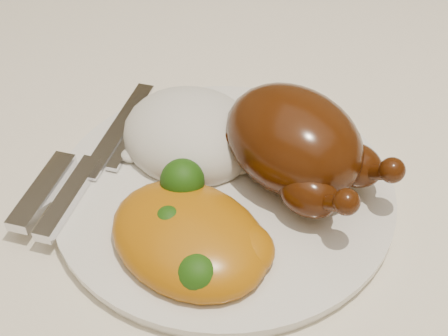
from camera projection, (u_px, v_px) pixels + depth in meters
The scene contains 7 objects.
dining_table at pixel (363, 261), 0.59m from camera, with size 1.60×0.90×0.76m.
tablecloth at pixel (376, 208), 0.54m from camera, with size 1.73×1.03×0.18m.
dinner_plate at pixel (224, 191), 0.51m from camera, with size 0.27×0.27×0.01m, color white.
roast_chicken at pixel (296, 143), 0.49m from camera, with size 0.16×0.13×0.08m.
rice_mound at pixel (191, 135), 0.53m from camera, with size 0.13×0.12×0.06m.
mac_and_cheese at pixel (193, 235), 0.45m from camera, with size 0.14×0.12×0.05m.
cutlery at pixel (80, 172), 0.51m from camera, with size 0.07×0.20×0.01m.
Camera 1 is at (0.09, -0.39, 1.13)m, focal length 50.00 mm.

